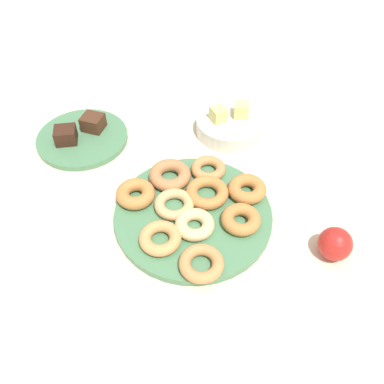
{
  "coord_description": "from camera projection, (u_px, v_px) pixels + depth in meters",
  "views": [
    {
      "loc": [
        -0.04,
        -0.55,
        0.68
      ],
      "look_at": [
        0.0,
        0.03,
        0.05
      ],
      "focal_mm": 38.51,
      "sensor_mm": 36.0,
      "label": 1
    }
  ],
  "objects": [
    {
      "name": "donut_8",
      "position": [
        196.0,
        224.0,
        0.82
      ],
      "size": [
        0.09,
        0.09,
        0.03
      ],
      "primitive_type": "torus",
      "rotation": [
        0.0,
        0.0,
        3.29
      ],
      "color": "#EABC84",
      "rests_on": "donut_plate"
    },
    {
      "name": "donut_0",
      "position": [
        160.0,
        238.0,
        0.8
      ],
      "size": [
        0.12,
        0.12,
        0.02
      ],
      "primitive_type": "torus",
      "rotation": [
        0.0,
        0.0,
        5.35
      ],
      "color": "tan",
      "rests_on": "donut_plate"
    },
    {
      "name": "donut_2",
      "position": [
        170.0,
        175.0,
        0.92
      ],
      "size": [
        0.12,
        0.12,
        0.03
      ],
      "primitive_type": "torus",
      "rotation": [
        0.0,
        0.0,
        3.47
      ],
      "color": "#B27547",
      "rests_on": "donut_plate"
    },
    {
      "name": "donut_4",
      "position": [
        201.0,
        263.0,
        0.76
      ],
      "size": [
        0.12,
        0.12,
        0.02
      ],
      "primitive_type": "torus",
      "rotation": [
        0.0,
        0.0,
        5.43
      ],
      "color": "#C6844C",
      "rests_on": "donut_plate"
    },
    {
      "name": "donut_3",
      "position": [
        136.0,
        194.0,
        0.88
      ],
      "size": [
        0.1,
        0.1,
        0.03
      ],
      "primitive_type": "torus",
      "rotation": [
        0.0,
        0.0,
        1.42
      ],
      "color": "#BC7A3D",
      "rests_on": "donut_plate"
    },
    {
      "name": "melon_chunk_left",
      "position": [
        219.0,
        114.0,
        1.02
      ],
      "size": [
        0.05,
        0.05,
        0.04
      ],
      "primitive_type": "cube",
      "rotation": [
        0.0,
        0.0,
        0.4
      ],
      "color": "#DBD67A",
      "rests_on": "fruit_bowl"
    },
    {
      "name": "melon_chunk_right",
      "position": [
        241.0,
        110.0,
        1.04
      ],
      "size": [
        0.04,
        0.04,
        0.04
      ],
      "primitive_type": "cube",
      "rotation": [
        0.0,
        0.0,
        -0.17
      ],
      "color": "#DBD67A",
      "rests_on": "fruit_bowl"
    },
    {
      "name": "apple",
      "position": [
        335.0,
        244.0,
        0.79
      ],
      "size": [
        0.07,
        0.07,
        0.07
      ],
      "primitive_type": "sphere",
      "color": "red",
      "rests_on": "ground_plane"
    },
    {
      "name": "brownie_far",
      "position": [
        93.0,
        122.0,
        1.04
      ],
      "size": [
        0.07,
        0.06,
        0.04
      ],
      "primitive_type": "cube",
      "rotation": [
        0.0,
        0.0,
        -0.39
      ],
      "color": "#472819",
      "rests_on": "cake_plate"
    },
    {
      "name": "donut_7",
      "position": [
        241.0,
        219.0,
        0.83
      ],
      "size": [
        0.11,
        0.11,
        0.03
      ],
      "primitive_type": "torus",
      "rotation": [
        0.0,
        0.0,
        3.73
      ],
      "color": "#BC7A3D",
      "rests_on": "donut_plate"
    },
    {
      "name": "donut_5",
      "position": [
        174.0,
        204.0,
        0.86
      ],
      "size": [
        0.11,
        0.11,
        0.02
      ],
      "primitive_type": "torus",
      "rotation": [
        0.0,
        0.0,
        0.4
      ],
      "color": "tan",
      "rests_on": "donut_plate"
    },
    {
      "name": "fruit_bowl",
      "position": [
        229.0,
        126.0,
        1.05
      ],
      "size": [
        0.17,
        0.17,
        0.04
      ],
      "primitive_type": "cylinder",
      "color": "silver",
      "rests_on": "ground_plane"
    },
    {
      "name": "donut_6",
      "position": [
        208.0,
        169.0,
        0.94
      ],
      "size": [
        0.09,
        0.09,
        0.02
      ],
      "primitive_type": "torus",
      "rotation": [
        0.0,
        0.0,
        6.06
      ],
      "color": "#C6844C",
      "rests_on": "donut_plate"
    },
    {
      "name": "donut_plate",
      "position": [
        193.0,
        215.0,
        0.87
      ],
      "size": [
        0.33,
        0.33,
        0.02
      ],
      "primitive_type": "cylinder",
      "color": "#4C7F56",
      "rests_on": "ground_plane"
    },
    {
      "name": "cake_plate",
      "position": [
        83.0,
        138.0,
        1.04
      ],
      "size": [
        0.23,
        0.23,
        0.01
      ],
      "primitive_type": "cylinder",
      "color": "#4C7F56",
      "rests_on": "ground_plane"
    },
    {
      "name": "donut_9",
      "position": [
        207.0,
        192.0,
        0.88
      ],
      "size": [
        0.13,
        0.13,
        0.03
      ],
      "primitive_type": "torus",
      "rotation": [
        0.0,
        0.0,
        4.09
      ],
      "color": "#BC7A3D",
      "rests_on": "donut_plate"
    },
    {
      "name": "donut_1",
      "position": [
        247.0,
        189.0,
        0.89
      ],
      "size": [
        0.09,
        0.09,
        0.03
      ],
      "primitive_type": "torus",
      "rotation": [
        0.0,
        0.0,
        1.49
      ],
      "color": "#BC7A3D",
      "rests_on": "donut_plate"
    },
    {
      "name": "ground_plane",
      "position": [
        193.0,
        217.0,
        0.88
      ],
      "size": [
        2.4,
        2.4,
        0.0
      ],
      "primitive_type": "plane",
      "color": "beige"
    },
    {
      "name": "brownie_near",
      "position": [
        66.0,
        135.0,
        1.01
      ],
      "size": [
        0.05,
        0.05,
        0.04
      ],
      "primitive_type": "cube",
      "rotation": [
        0.0,
        0.0,
        0.07
      ],
      "color": "#381E14",
      "rests_on": "cake_plate"
    }
  ]
}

